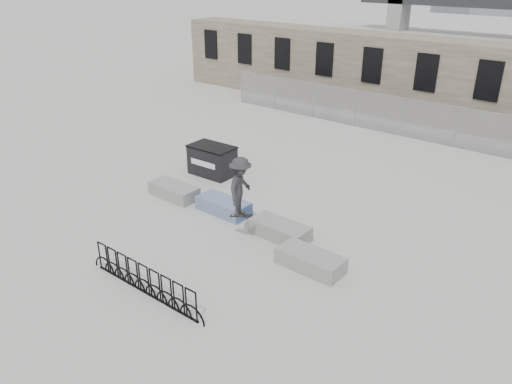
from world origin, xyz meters
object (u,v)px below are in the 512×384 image
(planter_center_left, at_px, (224,205))
(bike_rack, at_px, (144,280))
(planter_center_right, at_px, (280,230))
(dumpster, at_px, (212,160))
(skateboarder, at_px, (241,187))
(planter_offset, at_px, (310,260))
(planter_far_left, at_px, (174,190))

(planter_center_left, relative_size, bike_rack, 0.45)
(planter_center_right, distance_m, dumpster, 6.01)
(planter_center_right, bearing_deg, skateboarder, -132.58)
(dumpster, height_order, skateboarder, skateboarder)
(planter_center_right, xyz_separation_m, bike_rack, (-0.99, -4.80, 0.16))
(planter_offset, xyz_separation_m, skateboarder, (-2.67, -0.03, 1.61))
(planter_center_right, xyz_separation_m, skateboarder, (-0.86, -0.94, 1.61))
(planter_offset, bearing_deg, planter_far_left, 173.29)
(planter_far_left, bearing_deg, planter_offset, -6.71)
(dumpster, bearing_deg, planter_center_left, -42.42)
(planter_center_right, bearing_deg, bike_rack, -101.62)
(planter_far_left, height_order, dumpster, dumpster)
(planter_far_left, distance_m, skateboarder, 4.53)
(planter_far_left, distance_m, planter_center_right, 5.02)
(skateboarder, bearing_deg, bike_rack, 158.74)
(planter_center_left, xyz_separation_m, planter_center_right, (2.65, -0.15, 0.00))
(planter_center_left, bearing_deg, skateboarder, -31.32)
(planter_center_right, height_order, planter_offset, same)
(planter_far_left, relative_size, planter_center_left, 1.00)
(planter_center_right, relative_size, planter_offset, 1.00)
(planter_offset, xyz_separation_m, dumpster, (-7.26, 3.39, 0.37))
(planter_center_left, relative_size, dumpster, 1.01)
(dumpster, bearing_deg, planter_far_left, -82.88)
(planter_center_right, bearing_deg, dumpster, 155.51)
(planter_center_left, distance_m, skateboarder, 2.64)
(planter_far_left, relative_size, skateboarder, 0.96)
(planter_center_right, bearing_deg, planter_center_left, 176.82)
(planter_far_left, height_order, planter_center_right, same)
(planter_far_left, height_order, planter_offset, same)
(planter_far_left, distance_m, planter_offset, 6.87)
(planter_far_left, relative_size, bike_rack, 0.45)
(planter_far_left, bearing_deg, planter_center_right, 1.20)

